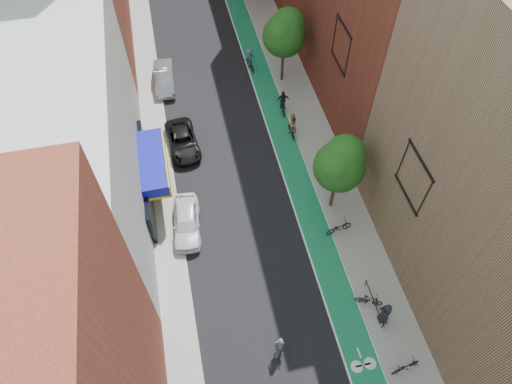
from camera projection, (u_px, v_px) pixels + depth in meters
ground at (291, 363)px, 26.08m from camera, size 160.00×160.00×0.00m
bike_lane at (259, 69)px, 41.71m from camera, size 2.00×68.00×0.01m
sidewalk_left at (149, 84)px, 40.37m from camera, size 2.00×68.00×0.15m
sidewalk_right at (286, 65)px, 41.98m from camera, size 3.00×68.00×0.15m
building_left_white at (65, 146)px, 27.98m from camera, size 8.00×20.00×12.00m
tree_near at (340, 164)px, 28.90m from camera, size 3.40×3.36×6.42m
tree_mid at (285, 32)px, 36.85m from camera, size 3.55×3.53×6.74m
parked_car_white at (186, 222)px, 30.89m from camera, size 2.27×4.68×1.54m
parked_car_black at (183, 141)px, 35.47m from camera, size 2.59×4.95×1.33m
parked_car_silver at (164, 78)px, 39.80m from camera, size 1.86×4.70×1.52m
cyclist_lead at (280, 348)px, 25.89m from camera, size 0.80×1.59×2.01m
cyclist_lane_near at (292, 126)px, 36.08m from camera, size 0.90×1.79×2.16m
cyclist_lane_mid at (283, 104)px, 37.74m from camera, size 1.09×1.82×2.11m
cyclist_lane_far at (250, 60)px, 41.02m from camera, size 1.21×1.76×2.06m
parked_bike_near at (406, 366)px, 25.37m from camera, size 1.88×0.94×0.94m
parked_bike_mid at (369, 300)px, 27.65m from camera, size 1.76×1.13×1.03m
parked_bike_far at (339, 227)px, 30.76m from camera, size 2.00×1.01×1.00m
pedestrian at (385, 313)px, 26.71m from camera, size 0.66×0.96×1.88m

